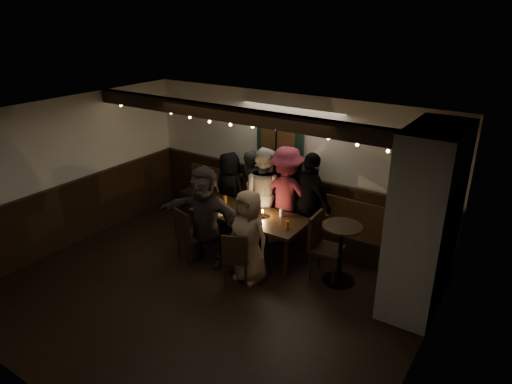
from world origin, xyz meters
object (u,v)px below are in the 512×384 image
Objects in this scene: chair_end at (321,242)px; person_c at (264,193)px; chair_near_right at (236,256)px; person_g at (249,236)px; person_b at (252,191)px; dining_table at (249,217)px; high_top at (341,246)px; chair_near_left at (188,233)px; person_a at (230,190)px; person_f at (205,216)px; person_e at (310,201)px; person_d at (286,195)px.

person_c is (-1.47, 0.63, 0.27)m from chair_end.
chair_near_right is 1.35m from chair_end.
chair_end is 0.70× the size of person_g.
chair_end is 1.97m from person_b.
dining_table is 0.87m from person_g.
chair_near_right is 0.90× the size of high_top.
person_a is at bearing 98.94° from chair_near_left.
person_e is at bearing 43.62° from person_f.
person_c is at bearing 30.49° from person_e.
chair_near_right is at bearing -144.09° from high_top.
person_c is (-1.79, 0.64, 0.25)m from high_top.
person_b is at bearing 85.58° from person_f.
dining_table is 1.94× the size of chair_end.
dining_table is 1.07m from chair_near_left.
person_c is at bearing 107.82° from chair_near_right.
person_b is (-2.14, 0.77, 0.17)m from high_top.
person_c reaches higher than chair_near_right.
person_a is 0.95× the size of person_b.
dining_table is at bearing 112.71° from chair_near_right.
chair_near_right is 1.75m from person_e.
person_e reaches higher than person_g.
person_f reaches higher than chair_near_right.
person_c is (0.34, -0.13, 0.07)m from person_b.
chair_near_left is 1.86m from person_d.
person_a is 0.87× the size of person_c.
person_b is at bearing -15.70° from person_c.
person_f is (-0.71, -1.40, -0.04)m from person_d.
person_d is 1.19× the size of person_g.
person_b reaches higher than high_top.
high_top is 0.61× the size of person_b.
person_c is 0.43m from person_d.
person_a is at bearing 166.02° from high_top.
dining_table is at bearing 105.24° from person_c.
person_f reaches higher than person_a.
person_d is at bearing 56.76° from person_f.
chair_end is 0.59× the size of person_d.
chair_end is (1.35, 0.01, -0.07)m from dining_table.
person_b is at bearing 83.33° from chair_near_left.
high_top is 0.65× the size of person_a.
person_d is at bearing 93.08° from chair_near_right.
person_d is at bearing 25.86° from person_e.
person_a is 1.92m from person_g.
person_e is (1.42, 1.57, 0.33)m from chair_near_left.
high_top is 2.28m from person_b.
person_c is at bearing -2.20° from person_d.
person_d reaches higher than dining_table.
person_g reaches higher than chair_end.
dining_table is 0.68m from person_c.
chair_near_right is 0.83× the size of chair_end.
person_g is (1.13, 0.13, 0.21)m from chair_near_left.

